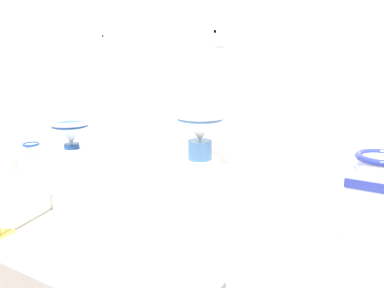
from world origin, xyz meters
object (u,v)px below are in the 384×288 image
object	(u,v)px
antique_toilet_broad_patterned	(71,133)
info_placard_first	(106,40)
plinth_block_broad_patterned	(73,167)
plinth_block_central_ornate	(200,184)
antique_toilet_central_ornate	(200,133)
plinth_block_rightmost	(371,244)
decorative_vase_corner	(33,161)
info_placard_second	(219,37)
antique_toilet_rightmost	(377,197)

from	to	relation	value
antique_toilet_broad_patterned	info_placard_first	world-z (taller)	info_placard_first
plinth_block_broad_patterned	info_placard_first	world-z (taller)	info_placard_first
plinth_block_central_ornate	antique_toilet_central_ornate	world-z (taller)	antique_toilet_central_ornate
plinth_block_rightmost	antique_toilet_central_ornate	bearing A→B (deg)	172.81
antique_toilet_broad_patterned	decorative_vase_corner	size ratio (longest dim) A/B	1.01
plinth_block_broad_patterned	plinth_block_central_ornate	world-z (taller)	plinth_block_central_ornate
plinth_block_rightmost	info_placard_second	distance (m)	1.82
antique_toilet_broad_patterned	info_placard_second	xyz separation A→B (m)	(1.22, 0.48, 0.82)
decorative_vase_corner	info_placard_second	bearing A→B (deg)	11.25
antique_toilet_rightmost	info_placard_first	xyz separation A→B (m)	(-2.46, 0.52, 0.89)
plinth_block_broad_patterned	decorative_vase_corner	size ratio (longest dim) A/B	1.10
antique_toilet_central_ornate	info_placard_second	distance (m)	0.79
antique_toilet_broad_patterned	plinth_block_broad_patterned	bearing A→B (deg)	-116.57
antique_toilet_rightmost	decorative_vase_corner	size ratio (longest dim) A/B	1.50
plinth_block_central_ornate	decorative_vase_corner	bearing A→B (deg)	-179.42
antique_toilet_rightmost	info_placard_second	distance (m)	1.64
antique_toilet_broad_patterned	decorative_vase_corner	distance (m)	0.82
plinth_block_central_ornate	info_placard_first	world-z (taller)	info_placard_first
plinth_block_rightmost	antique_toilet_rightmost	xyz separation A→B (m)	(-0.00, 0.00, 0.30)
info_placard_second	decorative_vase_corner	distance (m)	2.31
antique_toilet_broad_patterned	plinth_block_rightmost	bearing A→B (deg)	-0.87
plinth_block_rightmost	decorative_vase_corner	bearing A→B (deg)	177.58
plinth_block_central_ornate	info_placard_first	distance (m)	1.68
antique_toilet_rightmost	decorative_vase_corner	bearing A→B (deg)	177.58
info_placard_first	antique_toilet_central_ornate	bearing A→B (deg)	-16.52
plinth_block_central_ornate	info_placard_second	xyz separation A→B (m)	(-0.04, 0.36, 1.10)
antique_toilet_central_ornate	decorative_vase_corner	xyz separation A→B (m)	(-1.97, -0.02, -0.52)
antique_toilet_central_ornate	info_placard_second	world-z (taller)	info_placard_second
plinth_block_broad_patterned	plinth_block_central_ornate	size ratio (longest dim) A/B	0.97
antique_toilet_central_ornate	info_placard_first	xyz separation A→B (m)	(-1.23, 0.36, 0.68)
antique_toilet_broad_patterned	info_placard_first	xyz separation A→B (m)	(0.03, 0.48, 0.81)
plinth_block_broad_patterned	info_placard_first	xyz separation A→B (m)	(0.03, 0.48, 1.12)
plinth_block_rightmost	info_placard_first	world-z (taller)	info_placard_first
plinth_block_rightmost	info_placard_first	size ratio (longest dim) A/B	2.41
antique_toilet_central_ornate	antique_toilet_broad_patterned	bearing A→B (deg)	-174.66
info_placard_first	antique_toilet_broad_patterned	bearing A→B (deg)	-93.72
antique_toilet_central_ornate	info_placard_first	size ratio (longest dim) A/B	3.01
plinth_block_rightmost	antique_toilet_rightmost	world-z (taller)	antique_toilet_rightmost
antique_toilet_broad_patterned	plinth_block_central_ornate	size ratio (longest dim) A/B	0.89
antique_toilet_central_ornate	plinth_block_rightmost	size ratio (longest dim) A/B	1.25
info_placard_second	plinth_block_rightmost	bearing A→B (deg)	-22.20
plinth_block_rightmost	decorative_vase_corner	size ratio (longest dim) A/B	1.00
info_placard_second	decorative_vase_corner	size ratio (longest dim) A/B	0.41
antique_toilet_rightmost	info_placard_first	size ratio (longest dim) A/B	3.58
plinth_block_broad_patterned	antique_toilet_broad_patterned	bearing A→B (deg)	63.43
plinth_block_broad_patterned	antique_toilet_central_ornate	world-z (taller)	antique_toilet_central_ornate
decorative_vase_corner	antique_toilet_rightmost	bearing A→B (deg)	-2.42
antique_toilet_central_ornate	antique_toilet_rightmost	world-z (taller)	antique_toilet_central_ornate
plinth_block_broad_patterned	plinth_block_rightmost	xyz separation A→B (m)	(2.49, -0.04, -0.06)
plinth_block_broad_patterned	antique_toilet_central_ornate	size ratio (longest dim) A/B	0.88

